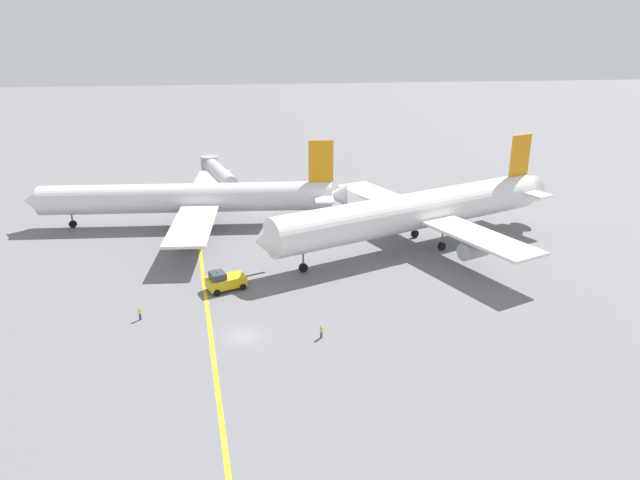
{
  "coord_description": "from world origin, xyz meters",
  "views": [
    {
      "loc": [
        1.24,
        -60.87,
        34.29
      ],
      "look_at": [
        11.64,
        20.22,
        4.0
      ],
      "focal_mm": 32.99,
      "sensor_mm": 36.0,
      "label": 1
    }
  ],
  "objects_px": {
    "jet_bridge": "(217,171)",
    "ground_crew_marshaller_foreground": "(321,332)",
    "airliner_being_pushed": "(415,212)",
    "ground_crew_ramp_agent_by_cones": "(140,313)",
    "airliner_at_gate_left": "(190,199)",
    "pushback_tug": "(225,281)"
  },
  "relations": [
    {
      "from": "ground_crew_marshaller_foreground",
      "to": "ground_crew_ramp_agent_by_cones",
      "type": "bearing_deg",
      "value": 161.42
    },
    {
      "from": "jet_bridge",
      "to": "ground_crew_marshaller_foreground",
      "type": "bearing_deg",
      "value": -77.84
    },
    {
      "from": "airliner_being_pushed",
      "to": "pushback_tug",
      "type": "relative_size",
      "value": 6.37
    },
    {
      "from": "airliner_being_pushed",
      "to": "ground_crew_marshaller_foreground",
      "type": "bearing_deg",
      "value": -124.27
    },
    {
      "from": "pushback_tug",
      "to": "ground_crew_ramp_agent_by_cones",
      "type": "relative_size",
      "value": 4.95
    },
    {
      "from": "airliner_being_pushed",
      "to": "jet_bridge",
      "type": "relative_size",
      "value": 2.57
    },
    {
      "from": "airliner_at_gate_left",
      "to": "airliner_being_pushed",
      "type": "xyz_separation_m",
      "value": [
        36.5,
        -15.82,
        1.05
      ]
    },
    {
      "from": "pushback_tug",
      "to": "ground_crew_ramp_agent_by_cones",
      "type": "xyz_separation_m",
      "value": [
        -10.18,
        -7.53,
        -0.41
      ]
    },
    {
      "from": "jet_bridge",
      "to": "ground_crew_ramp_agent_by_cones",
      "type": "bearing_deg",
      "value": -97.49
    },
    {
      "from": "airliner_at_gate_left",
      "to": "airliner_being_pushed",
      "type": "height_order",
      "value": "airliner_being_pushed"
    },
    {
      "from": "airliner_at_gate_left",
      "to": "ground_crew_ramp_agent_by_cones",
      "type": "relative_size",
      "value": 33.83
    },
    {
      "from": "airliner_being_pushed",
      "to": "ground_crew_ramp_agent_by_cones",
      "type": "bearing_deg",
      "value": -153.41
    },
    {
      "from": "airliner_at_gate_left",
      "to": "ground_crew_ramp_agent_by_cones",
      "type": "height_order",
      "value": "airliner_at_gate_left"
    },
    {
      "from": "pushback_tug",
      "to": "ground_crew_marshaller_foreground",
      "type": "relative_size",
      "value": 5.34
    },
    {
      "from": "ground_crew_marshaller_foreground",
      "to": "airliner_being_pushed",
      "type": "bearing_deg",
      "value": 55.73
    },
    {
      "from": "pushback_tug",
      "to": "airliner_being_pushed",
      "type": "bearing_deg",
      "value": 22.76
    },
    {
      "from": "pushback_tug",
      "to": "jet_bridge",
      "type": "relative_size",
      "value": 0.4
    },
    {
      "from": "airliner_at_gate_left",
      "to": "ground_crew_ramp_agent_by_cones",
      "type": "xyz_separation_m",
      "value": [
        -3.64,
        -35.92,
        -4.07
      ]
    },
    {
      "from": "ground_crew_marshaller_foreground",
      "to": "ground_crew_ramp_agent_by_cones",
      "type": "xyz_separation_m",
      "value": [
        -21.51,
        7.23,
        0.07
      ]
    },
    {
      "from": "pushback_tug",
      "to": "jet_bridge",
      "type": "xyz_separation_m",
      "value": [
        -2.62,
        49.99,
        3.26
      ]
    },
    {
      "from": "airliner_at_gate_left",
      "to": "ground_crew_marshaller_foreground",
      "type": "distance_m",
      "value": 46.89
    },
    {
      "from": "jet_bridge",
      "to": "pushback_tug",
      "type": "bearing_deg",
      "value": -87.0
    }
  ]
}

